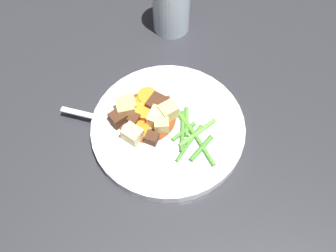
{
  "coord_description": "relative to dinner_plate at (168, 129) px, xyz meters",
  "views": [
    {
      "loc": [
        -0.17,
        0.34,
        0.65
      ],
      "look_at": [
        0.0,
        0.0,
        0.02
      ],
      "focal_mm": 46.41,
      "sensor_mm": 36.0,
      "label": 1
    }
  ],
  "objects": [
    {
      "name": "meat_chunk_2",
      "position": [
        0.08,
        0.03,
        0.02
      ],
      "size": [
        0.03,
        0.03,
        0.02
      ],
      "primitive_type": "cube",
      "rotation": [
        0.0,
        0.0,
        4.27
      ],
      "color": "#4C2B19",
      "rests_on": "dinner_plate"
    },
    {
      "name": "meat_chunk_1",
      "position": [
        0.02,
        -0.03,
        0.02
      ],
      "size": [
        0.03,
        0.03,
        0.02
      ],
      "primitive_type": "cube",
      "rotation": [
        0.0,
        0.0,
        0.97
      ],
      "color": "#56331E",
      "rests_on": "dinner_plate"
    },
    {
      "name": "potato_chunk_4",
      "position": [
        0.01,
        -0.02,
        0.02
      ],
      "size": [
        0.04,
        0.04,
        0.03
      ],
      "primitive_type": "cube",
      "rotation": [
        0.0,
        0.0,
        4.18
      ],
      "color": "#E5CC7A",
      "rests_on": "dinner_plate"
    },
    {
      "name": "water_glass",
      "position": [
        0.1,
        -0.23,
        0.05
      ],
      "size": [
        0.07,
        0.07,
        0.11
      ],
      "primitive_type": "cylinder",
      "color": "silver",
      "rests_on": "ground_plane"
    },
    {
      "name": "carrot_slice_3",
      "position": [
        0.06,
        -0.02,
        0.01
      ],
      "size": [
        0.05,
        0.05,
        0.01
      ],
      "primitive_type": "cylinder",
      "rotation": [
        0.0,
        0.0,
        5.73
      ],
      "color": "orange",
      "rests_on": "dinner_plate"
    },
    {
      "name": "potato_chunk_2",
      "position": [
        0.02,
        -0.0,
        0.02
      ],
      "size": [
        0.03,
        0.04,
        0.03
      ],
      "primitive_type": "cube",
      "rotation": [
        0.0,
        0.0,
        1.64
      ],
      "color": "#EAD68C",
      "rests_on": "dinner_plate"
    },
    {
      "name": "green_bean_6",
      "position": [
        -0.07,
        0.02,
        0.01
      ],
      "size": [
        0.06,
        0.05,
        0.01
      ],
      "primitive_type": "cylinder",
      "rotation": [
        0.0,
        1.57,
        5.63
      ],
      "color": "#599E38",
      "rests_on": "dinner_plate"
    },
    {
      "name": "potato_chunk_3",
      "position": [
        0.04,
        0.05,
        0.02
      ],
      "size": [
        0.03,
        0.03,
        0.02
      ],
      "primitive_type": "cube",
      "rotation": [
        0.0,
        0.0,
        6.11
      ],
      "color": "#EAD68C",
      "rests_on": "dinner_plate"
    },
    {
      "name": "fork",
      "position": [
        0.09,
        0.03,
        0.01
      ],
      "size": [
        0.17,
        0.05,
        0.0
      ],
      "color": "silver",
      "rests_on": "dinner_plate"
    },
    {
      "name": "dinner_plate",
      "position": [
        0.0,
        0.0,
        0.0
      ],
      "size": [
        0.27,
        0.27,
        0.02
      ],
      "primitive_type": "cylinder",
      "color": "white",
      "rests_on": "ground_plane"
    },
    {
      "name": "ground_plane",
      "position": [
        0.0,
        0.0,
        -0.01
      ],
      "size": [
        3.0,
        3.0,
        0.0
      ],
      "primitive_type": "plane",
      "color": "#2D2D33"
    },
    {
      "name": "meat_chunk_4",
      "position": [
        0.04,
        -0.03,
        0.02
      ],
      "size": [
        0.03,
        0.03,
        0.02
      ],
      "primitive_type": "cube",
      "rotation": [
        0.0,
        0.0,
        4.62
      ],
      "color": "#4C2B19",
      "rests_on": "dinner_plate"
    },
    {
      "name": "potato_chunk_5",
      "position": [
        0.08,
        -0.01,
        0.02
      ],
      "size": [
        0.04,
        0.04,
        0.02
      ],
      "primitive_type": "cube",
      "rotation": [
        0.0,
        0.0,
        2.32
      ],
      "color": "#DBBC6B",
      "rests_on": "dinner_plate"
    },
    {
      "name": "green_bean_5",
      "position": [
        -0.05,
        0.02,
        0.01
      ],
      "size": [
        0.01,
        0.08,
        0.01
      ],
      "primitive_type": "cylinder",
      "rotation": [
        0.0,
        1.57,
        4.61
      ],
      "color": "#4C8E33",
      "rests_on": "dinner_plate"
    },
    {
      "name": "green_bean_0",
      "position": [
        -0.02,
        -0.02,
        0.01
      ],
      "size": [
        0.06,
        0.04,
        0.01
      ],
      "primitive_type": "cylinder",
      "rotation": [
        0.0,
        1.57,
        5.71
      ],
      "color": "#599E38",
      "rests_on": "dinner_plate"
    },
    {
      "name": "green_bean_1",
      "position": [
        -0.03,
        -0.02,
        0.01
      ],
      "size": [
        0.03,
        0.06,
        0.01
      ],
      "primitive_type": "cylinder",
      "rotation": [
        0.0,
        1.57,
        5.15
      ],
      "color": "#599E38",
      "rests_on": "dinner_plate"
    },
    {
      "name": "potato_chunk_1",
      "position": [
        0.08,
        0.01,
        0.02
      ],
      "size": [
        0.04,
        0.04,
        0.03
      ],
      "primitive_type": "cube",
      "rotation": [
        0.0,
        0.0,
        5.41
      ],
      "color": "#DBBC6B",
      "rests_on": "dinner_plate"
    },
    {
      "name": "carrot_slice_0",
      "position": [
        0.05,
        -0.01,
        0.01
      ],
      "size": [
        0.04,
        0.04,
        0.01
      ],
      "primitive_type": "cylinder",
      "rotation": [
        0.0,
        0.0,
        2.87
      ],
      "color": "orange",
      "rests_on": "dinner_plate"
    },
    {
      "name": "meat_chunk_3",
      "position": [
        0.01,
        0.04,
        0.02
      ],
      "size": [
        0.02,
        0.02,
        0.02
      ],
      "primitive_type": "cube",
      "rotation": [
        0.0,
        0.0,
        4.78
      ],
      "color": "#4C2B19",
      "rests_on": "dinner_plate"
    },
    {
      "name": "potato_chunk_0",
      "position": [
        0.01,
        0.01,
        0.02
      ],
      "size": [
        0.03,
        0.03,
        0.03
      ],
      "primitive_type": "cube",
      "rotation": [
        0.0,
        0.0,
        3.7
      ],
      "color": "#E5CC7A",
      "rests_on": "dinner_plate"
    },
    {
      "name": "stew_sauce",
      "position": [
        0.04,
        0.0,
        0.01
      ],
      "size": [
        0.1,
        0.1,
        0.0
      ],
      "primitive_type": "cylinder",
      "color": "brown",
      "rests_on": "dinner_plate"
    },
    {
      "name": "meat_chunk_0",
      "position": [
        0.06,
        0.02,
        0.02
      ],
      "size": [
        0.02,
        0.02,
        0.02
      ],
      "primitive_type": "cube",
      "rotation": [
        0.0,
        0.0,
        4.69
      ],
      "color": "#4C2B19",
      "rests_on": "dinner_plate"
    },
    {
      "name": "green_bean_3",
      "position": [
        -0.03,
        0.0,
        0.01
      ],
      "size": [
        0.03,
        0.05,
        0.01
      ],
      "primitive_type": "cylinder",
      "rotation": [
        0.0,
        1.57,
        4.3
      ],
      "color": "#4C8E33",
      "rests_on": "dinner_plate"
    },
    {
      "name": "green_bean_2",
      "position": [
        -0.07,
        0.02,
        0.01
      ],
      "size": [
        0.02,
        0.06,
        0.01
      ],
      "primitive_type": "cylinder",
      "rotation": [
        0.0,
        1.57,
        4.49
      ],
      "color": "#4C8E33",
      "rests_on": "dinner_plate"
    },
    {
      "name": "green_bean_4",
      "position": [
        -0.03,
        -0.0,
        0.01
      ],
      "size": [
        0.04,
        0.08,
        0.01
      ],
      "primitive_type": "cylinder",
      "rotation": [
        0.0,
        1.57,
        5.12
      ],
      "color": "#4C8E33",
      "rests_on": "dinner_plate"
    },
    {
      "name": "carrot_slice_2",
      "position": [
        0.06,
        -0.04,
        0.01
      ],
      "size": [
        0.04,
        0.04,
        0.01
      ],
      "primitive_type": "cylinder",
      "rotation": [
        0.0,
        0.0,
        0.32
      ],
      "color": "orange",
      "rests_on": "dinner_plate"
    },
    {
      "name": "green_bean_7",
      "position": [
        -0.05,
        -0.01,
        0.01
      ],
      "size": [
        0.04,
        0.07,
        0.01
      ],
      "primitive_type": "cylinder",
      "rotation": [
        0.0,
        1.57,
        4.28
      ],
      "color": "#66AD42",
      "rests_on": "dinner_plate"
    },
    {
      "name": "carrot_slice_1",
      "position": [
        0.04,
        0.03,
        0.01
      ],
      "size": [
        0.05,
        0.05,
        0.01
      ],
      "primitive_type": "cylinder",
      "rotation": [
        0.0,
        0.0,
        5.48
      ],
      "color": "orange",
      "rests_on": "dinner_plate"
    }
  ]
}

